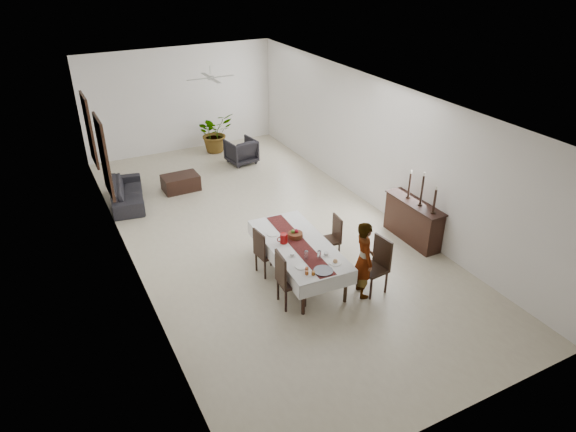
{
  "coord_description": "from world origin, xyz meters",
  "views": [
    {
      "loc": [
        -4.26,
        -9.43,
        5.97
      ],
      "look_at": [
        -0.07,
        -1.34,
        1.05
      ],
      "focal_mm": 32.0,
      "sensor_mm": 36.0,
      "label": 1
    }
  ],
  "objects_px": {
    "woman": "(364,259)",
    "sofa": "(127,193)",
    "red_pitcher": "(284,238)",
    "dining_table_top": "(298,245)",
    "sideboard_body": "(413,222)"
  },
  "relations": [
    {
      "from": "woman",
      "to": "sideboard_body",
      "type": "relative_size",
      "value": 1.02
    },
    {
      "from": "sofa",
      "to": "dining_table_top",
      "type": "bearing_deg",
      "value": -144.52
    },
    {
      "from": "red_pitcher",
      "to": "sideboard_body",
      "type": "height_order",
      "value": "red_pitcher"
    },
    {
      "from": "dining_table_top",
      "to": "sofa",
      "type": "distance_m",
      "value": 5.41
    },
    {
      "from": "dining_table_top",
      "to": "red_pitcher",
      "type": "height_order",
      "value": "red_pitcher"
    },
    {
      "from": "woman",
      "to": "sofa",
      "type": "distance_m",
      "value": 6.73
    },
    {
      "from": "red_pitcher",
      "to": "sideboard_body",
      "type": "distance_m",
      "value": 3.2
    },
    {
      "from": "red_pitcher",
      "to": "woman",
      "type": "xyz_separation_m",
      "value": [
        1.03,
        -1.24,
        -0.08
      ]
    },
    {
      "from": "red_pitcher",
      "to": "woman",
      "type": "distance_m",
      "value": 1.61
    },
    {
      "from": "red_pitcher",
      "to": "sofa",
      "type": "height_order",
      "value": "red_pitcher"
    },
    {
      "from": "dining_table_top",
      "to": "red_pitcher",
      "type": "xyz_separation_m",
      "value": [
        -0.24,
        0.16,
        0.13
      ]
    },
    {
      "from": "sideboard_body",
      "to": "sofa",
      "type": "bearing_deg",
      "value": 137.6
    },
    {
      "from": "woman",
      "to": "sideboard_body",
      "type": "bearing_deg",
      "value": -45.73
    },
    {
      "from": "red_pitcher",
      "to": "sideboard_body",
      "type": "xyz_separation_m",
      "value": [
        3.17,
        -0.09,
        -0.4
      ]
    },
    {
      "from": "woman",
      "to": "sofa",
      "type": "height_order",
      "value": "woman"
    }
  ]
}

